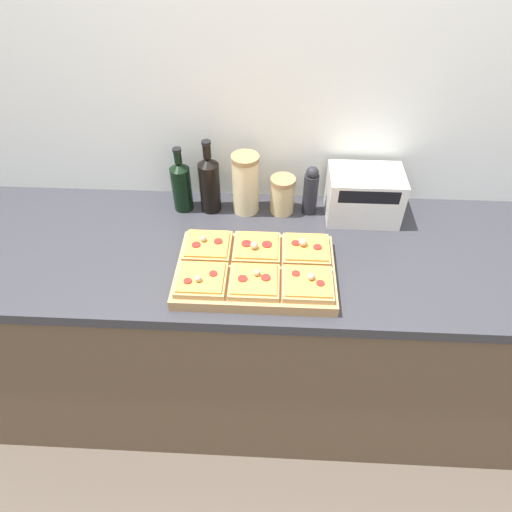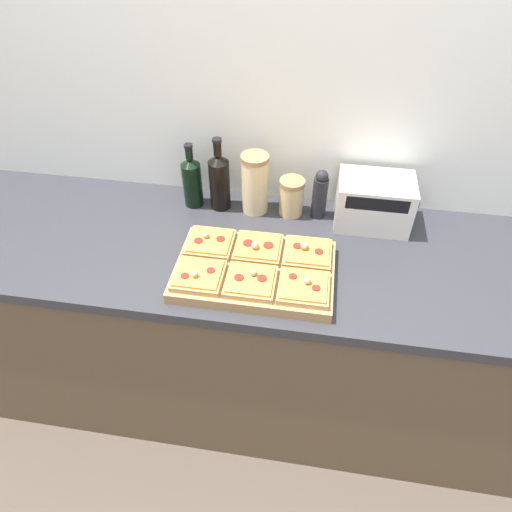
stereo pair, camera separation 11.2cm
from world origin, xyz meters
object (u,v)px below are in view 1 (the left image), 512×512
grain_jar_short (282,195)px  pepper_mill (311,191)px  cutting_board (256,271)px  wine_bottle (209,183)px  toaster_oven (364,195)px  grain_jar_tall (246,184)px  olive_oil_bottle (181,185)px

grain_jar_short → pepper_mill: size_ratio=0.74×
cutting_board → grain_jar_short: (0.08, 0.35, 0.05)m
wine_bottle → pepper_mill: wine_bottle is taller
grain_jar_short → toaster_oven: 0.30m
grain_jar_tall → toaster_oven: grain_jar_tall is taller
cutting_board → grain_jar_tall: bearing=98.8°
grain_jar_tall → pepper_mill: bearing=-0.0°
toaster_oven → grain_jar_tall: bearing=178.4°
olive_oil_bottle → wine_bottle: wine_bottle is taller
wine_bottle → toaster_oven: size_ratio=1.00×
pepper_mill → toaster_oven: pepper_mill is taller
cutting_board → grain_jar_tall: grain_jar_tall is taller
wine_bottle → toaster_oven: 0.56m
wine_bottle → grain_jar_tall: size_ratio=1.23×
cutting_board → pepper_mill: bearing=62.3°
cutting_board → toaster_oven: bearing=42.0°
cutting_board → wine_bottle: bearing=118.0°
grain_jar_tall → pepper_mill: size_ratio=1.19×
olive_oil_bottle → pepper_mill: (0.48, 0.00, -0.01)m
olive_oil_bottle → grain_jar_tall: 0.24m
cutting_board → grain_jar_tall: size_ratio=2.17×
cutting_board → olive_oil_bottle: (-0.29, 0.35, 0.09)m
cutting_board → toaster_oven: size_ratio=1.77×
grain_jar_tall → grain_jar_short: (0.14, -0.00, -0.04)m
toaster_oven → olive_oil_bottle: bearing=179.0°
olive_oil_bottle → pepper_mill: size_ratio=1.30×
olive_oil_bottle → grain_jar_short: (0.37, 0.00, -0.03)m
olive_oil_bottle → toaster_oven: size_ratio=0.89×
grain_jar_tall → pepper_mill: 0.24m
grain_jar_short → toaster_oven: size_ratio=0.50×
toaster_oven → cutting_board: bearing=-138.0°
grain_jar_tall → cutting_board: bearing=-81.2°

